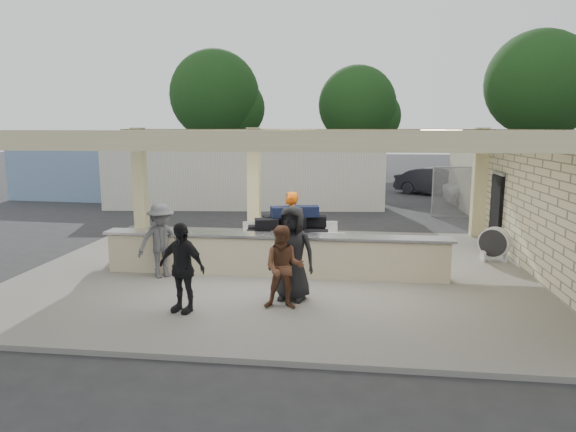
# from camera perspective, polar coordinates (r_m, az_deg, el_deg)

# --- Properties ---
(ground) EXTENTS (120.00, 120.00, 0.00)m
(ground) POSITION_cam_1_polar(r_m,az_deg,el_deg) (12.74, -1.17, -6.35)
(ground) COLOR #272729
(ground) RESTS_ON ground
(pavilion) EXTENTS (12.01, 10.00, 3.55)m
(pavilion) POSITION_cam_1_polar(r_m,az_deg,el_deg) (13.05, 0.16, 0.12)
(pavilion) COLOR slate
(pavilion) RESTS_ON ground
(baggage_counter) EXTENTS (8.20, 0.58, 0.98)m
(baggage_counter) POSITION_cam_1_polar(r_m,az_deg,el_deg) (12.11, -1.52, -4.33)
(baggage_counter) COLOR #C0B28F
(baggage_counter) RESTS_ON pavilion
(luggage_cart) EXTENTS (2.74, 1.93, 1.48)m
(luggage_cart) POSITION_cam_1_polar(r_m,az_deg,el_deg) (13.02, 0.19, -1.92)
(luggage_cart) COLOR silver
(luggage_cart) RESTS_ON pavilion
(drum_fan) EXTENTS (0.82, 0.65, 0.89)m
(drum_fan) POSITION_cam_1_polar(r_m,az_deg,el_deg) (14.45, 21.94, -2.78)
(drum_fan) COLOR silver
(drum_fan) RESTS_ON pavilion
(baggage_handler) EXTENTS (0.41, 0.69, 1.85)m
(baggage_handler) POSITION_cam_1_polar(r_m,az_deg,el_deg) (13.05, 0.22, -1.33)
(baggage_handler) COLOR #D8550B
(baggage_handler) RESTS_ON pavilion
(passenger_a) EXTENTS (0.80, 0.39, 1.62)m
(passenger_a) POSITION_cam_1_polar(r_m,az_deg,el_deg) (9.82, -0.46, -5.73)
(passenger_a) COLOR brown
(passenger_a) RESTS_ON pavilion
(passenger_b) EXTENTS (1.07, 0.66, 1.71)m
(passenger_b) POSITION_cam_1_polar(r_m,az_deg,el_deg) (9.85, -11.74, -5.61)
(passenger_b) COLOR black
(passenger_b) RESTS_ON pavilion
(passenger_c) EXTENTS (1.11, 1.03, 1.73)m
(passenger_c) POSITION_cam_1_polar(r_m,az_deg,el_deg) (12.21, -13.90, -2.67)
(passenger_c) COLOR #434347
(passenger_c) RESTS_ON pavilion
(passenger_d) EXTENTS (1.00, 0.56, 1.92)m
(passenger_d) POSITION_cam_1_polar(r_m,az_deg,el_deg) (10.30, 0.46, -4.13)
(passenger_d) COLOR black
(passenger_d) RESTS_ON pavilion
(car_white_a) EXTENTS (4.64, 2.31, 1.31)m
(car_white_a) POSITION_cam_1_polar(r_m,az_deg,el_deg) (25.33, 22.17, 2.50)
(car_white_a) COLOR silver
(car_white_a) RESTS_ON ground
(car_white_b) EXTENTS (4.39, 2.01, 1.34)m
(car_white_b) POSITION_cam_1_polar(r_m,az_deg,el_deg) (27.00, 26.55, 2.63)
(car_white_b) COLOR silver
(car_white_b) RESTS_ON ground
(car_dark) EXTENTS (4.38, 3.60, 1.42)m
(car_dark) POSITION_cam_1_polar(r_m,az_deg,el_deg) (28.39, 16.15, 3.65)
(car_dark) COLOR black
(car_dark) RESTS_ON ground
(container_white) EXTENTS (12.39, 3.62, 2.64)m
(container_white) POSITION_cam_1_polar(r_m,az_deg,el_deg) (23.17, -4.81, 4.24)
(container_white) COLOR silver
(container_white) RESTS_ON ground
(container_blue) EXTENTS (9.83, 2.87, 2.53)m
(container_blue) POSITION_cam_1_polar(r_m,az_deg,el_deg) (27.00, -19.22, 4.38)
(container_blue) COLOR #7692BD
(container_blue) RESTS_ON ground
(tree_left) EXTENTS (6.60, 6.30, 9.00)m
(tree_left) POSITION_cam_1_polar(r_m,az_deg,el_deg) (37.54, -7.59, 12.80)
(tree_left) COLOR #382619
(tree_left) RESTS_ON ground
(tree_mid) EXTENTS (6.00, 5.60, 8.00)m
(tree_mid) POSITION_cam_1_polar(r_m,az_deg,el_deg) (38.30, 8.18, 11.78)
(tree_mid) COLOR #382619
(tree_mid) RESTS_ON ground
(tree_right) EXTENTS (7.20, 7.00, 10.00)m
(tree_right) POSITION_cam_1_polar(r_m,az_deg,el_deg) (39.41, 26.43, 12.65)
(tree_right) COLOR #382619
(tree_right) RESTS_ON ground
(adjacent_building) EXTENTS (6.00, 8.00, 3.20)m
(adjacent_building) POSITION_cam_1_polar(r_m,az_deg,el_deg) (23.49, 26.42, 4.01)
(adjacent_building) COLOR #B6B390
(adjacent_building) RESTS_ON ground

